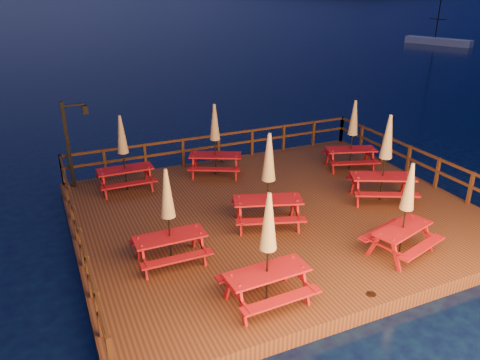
{
  "coord_description": "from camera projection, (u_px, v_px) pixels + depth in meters",
  "views": [
    {
      "loc": [
        -6.34,
        -11.41,
        7.06
      ],
      "look_at": [
        -0.97,
        0.6,
        1.38
      ],
      "focal_mm": 35.0,
      "sensor_mm": 36.0,
      "label": 1
    }
  ],
  "objects": [
    {
      "name": "ground",
      "position": [
        276.0,
        222.0,
        14.74
      ],
      "size": [
        500.0,
        500.0,
        0.0
      ],
      "primitive_type": "plane",
      "color": "black",
      "rests_on": "ground"
    },
    {
      "name": "deck",
      "position": [
        276.0,
        216.0,
        14.66
      ],
      "size": [
        12.0,
        10.0,
        0.4
      ],
      "primitive_type": "cube",
      "color": "#412315",
      "rests_on": "ground"
    },
    {
      "name": "deck_piles",
      "position": [
        275.0,
        230.0,
        14.86
      ],
      "size": [
        11.44,
        9.44,
        1.4
      ],
      "color": "#382212",
      "rests_on": "ground"
    },
    {
      "name": "railing",
      "position": [
        252.0,
        169.0,
        15.77
      ],
      "size": [
        11.8,
        9.75,
        1.1
      ],
      "color": "#382212",
      "rests_on": "deck"
    },
    {
      "name": "lamp_post",
      "position": [
        72.0,
        136.0,
        15.66
      ],
      "size": [
        0.85,
        0.18,
        3.0
      ],
      "color": "black",
      "rests_on": "deck"
    },
    {
      "name": "sailboat",
      "position": [
        438.0,
        41.0,
        54.14
      ],
      "size": [
        4.03,
        7.46,
        11.18
      ],
      "rotation": [
        0.0,
        0.0,
        0.39
      ],
      "color": "white",
      "rests_on": "ground"
    },
    {
      "name": "picnic_table_0",
      "position": [
        168.0,
        216.0,
        11.41
      ],
      "size": [
        1.8,
        1.49,
        2.56
      ],
      "rotation": [
        0.0,
        0.0,
        -0.01
      ],
      "color": "maroon",
      "rests_on": "deck"
    },
    {
      "name": "picnic_table_1",
      "position": [
        215.0,
        139.0,
        16.72
      ],
      "size": [
        2.34,
        2.19,
        2.66
      ],
      "rotation": [
        0.0,
        0.0,
        -0.46
      ],
      "color": "maroon",
      "rests_on": "deck"
    },
    {
      "name": "picnic_table_2",
      "position": [
        352.0,
        134.0,
        17.3
      ],
      "size": [
        2.22,
        2.01,
        2.64
      ],
      "rotation": [
        0.0,
        0.0,
        -0.32
      ],
      "color": "maroon",
      "rests_on": "deck"
    },
    {
      "name": "picnic_table_3",
      "position": [
        123.0,
        152.0,
        15.5
      ],
      "size": [
        1.85,
        1.53,
        2.62
      ],
      "rotation": [
        0.0,
        0.0,
        -0.01
      ],
      "color": "maroon",
      "rests_on": "deck"
    },
    {
      "name": "picnic_table_4",
      "position": [
        268.0,
        248.0,
        9.94
      ],
      "size": [
        1.94,
        1.62,
        2.68
      ],
      "rotation": [
        0.0,
        0.0,
        0.04
      ],
      "color": "maroon",
      "rests_on": "deck"
    },
    {
      "name": "picnic_table_5",
      "position": [
        268.0,
        179.0,
        13.16
      ],
      "size": [
        2.39,
        2.17,
        2.82
      ],
      "rotation": [
        0.0,
        0.0,
        -0.33
      ],
      "color": "maroon",
      "rests_on": "deck"
    },
    {
      "name": "picnic_table_6",
      "position": [
        385.0,
        157.0,
        14.71
      ],
      "size": [
        2.52,
        2.35,
        2.86
      ],
      "rotation": [
        0.0,
        0.0,
        -0.45
      ],
      "color": "maroon",
      "rests_on": "deck"
    },
    {
      "name": "picnic_table_7",
      "position": [
        406.0,
        208.0,
        11.82
      ],
      "size": [
        2.11,
        1.89,
        2.54
      ],
      "rotation": [
        0.0,
        0.0,
        0.28
      ],
      "color": "maroon",
      "rests_on": "deck"
    }
  ]
}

